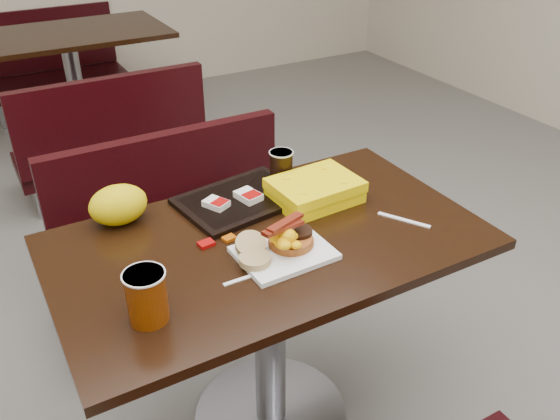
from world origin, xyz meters
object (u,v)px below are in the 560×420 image
knife (404,220)px  coffee_cup_far (281,166)px  table_far (77,91)px  clamshell (315,190)px  bench_far_n (55,65)px  coffee_cup_near (147,297)px  paper_bag (118,205)px  pancake_stack (291,240)px  platter (284,253)px  tray (241,200)px  bench_far_s (106,131)px  bench_near_n (187,235)px  hashbrown_sleeve_left (216,203)px  hashbrown_sleeve_right (248,196)px  fork (238,280)px  table_near (270,337)px

knife → coffee_cup_far: 0.43m
table_far → knife: bearing=-81.8°
clamshell → bench_far_n: bearing=91.3°
coffee_cup_near → paper_bag: coffee_cup_near is taller
pancake_stack → coffee_cup_near: (-0.43, -0.09, 0.04)m
platter → knife: size_ratio=1.54×
platter → tray: bearing=84.0°
bench_far_s → clamshell: bearing=-82.8°
bench_near_n → hashbrown_sleeve_left: hashbrown_sleeve_left is taller
pancake_stack → paper_bag: paper_bag is taller
platter → hashbrown_sleeve_left: 0.31m
bench_near_n → pancake_stack: bearing=-87.9°
pancake_stack → knife: pancake_stack is taller
tray → clamshell: 0.23m
bench_far_s → coffee_cup_near: bearing=-101.0°
coffee_cup_far → clamshell: size_ratio=0.39×
coffee_cup_near → knife: coffee_cup_near is taller
clamshell → bench_near_n: bearing=108.3°
platter → bench_near_n: bearing=88.2°
clamshell → hashbrown_sleeve_right: bearing=153.6°
bench_far_s → bench_far_n: 1.40m
fork → pancake_stack: bearing=17.7°
bench_far_s → coffee_cup_far: coffee_cup_far is taller
bench_near_n → bench_far_s: (0.00, 1.20, 0.00)m
clamshell → paper_bag: size_ratio=1.54×
table_far → pancake_stack: (0.03, -2.67, 0.40)m
table_far → platter: (-0.00, -2.69, 0.38)m
table_near → platter: platter is taller
table_far → paper_bag: (-0.34, -2.31, 0.43)m
hashbrown_sleeve_left → paper_bag: size_ratio=0.42×
hashbrown_sleeve_left → bench_far_n: bearing=62.0°
clamshell → fork: bearing=-149.9°
fork → bench_near_n: bearing=79.4°
pancake_stack → knife: 0.37m
coffee_cup_near → knife: 0.80m
knife → paper_bag: bearing=-149.9°
tray → paper_bag: (-0.36, 0.07, 0.05)m
hashbrown_sleeve_left → clamshell: 0.31m
table_far → pancake_stack: size_ratio=9.59×
table_far → coffee_cup_near: coffee_cup_near is taller
table_far → fork: (-0.16, -2.73, 0.38)m
pancake_stack → fork: size_ratio=1.10×
bench_far_s → pancake_stack: (0.03, -1.97, 0.42)m
bench_far_s → platter: size_ratio=4.06×
table_near → coffee_cup_far: bearing=54.2°
bench_near_n → paper_bag: paper_bag is taller
hashbrown_sleeve_left → paper_bag: bearing=136.5°
bench_near_n → clamshell: size_ratio=3.84×
tray → hashbrown_sleeve_left: hashbrown_sleeve_left is taller
hashbrown_sleeve_left → coffee_cup_far: 0.26m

